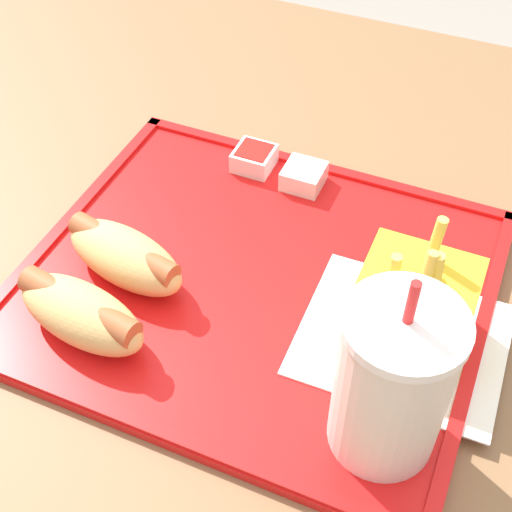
{
  "coord_description": "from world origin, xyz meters",
  "views": [
    {
      "loc": [
        -0.19,
        0.4,
        1.26
      ],
      "look_at": [
        -0.02,
        -0.0,
        0.8
      ],
      "focal_mm": 50.0,
      "sensor_mm": 36.0,
      "label": 1
    }
  ],
  "objects": [
    {
      "name": "food_tray",
      "position": [
        -0.02,
        -0.0,
        0.76
      ],
      "size": [
        0.41,
        0.36,
        0.01
      ],
      "color": "red",
      "rests_on": "dining_table"
    },
    {
      "name": "sauce_cup_ketchup",
      "position": [
        0.04,
        -0.15,
        0.78
      ],
      "size": [
        0.04,
        0.04,
        0.02
      ],
      "color": "silver",
      "rests_on": "food_tray"
    },
    {
      "name": "sauce_cup_mayo",
      "position": [
        -0.02,
        -0.14,
        0.78
      ],
      "size": [
        0.04,
        0.04,
        0.02
      ],
      "color": "silver",
      "rests_on": "food_tray"
    },
    {
      "name": "fries_carton",
      "position": [
        -0.17,
        0.01,
        0.81
      ],
      "size": [
        0.09,
        0.07,
        0.12
      ],
      "color": "gold",
      "rests_on": "food_tray"
    },
    {
      "name": "dining_table",
      "position": [
        0.0,
        0.0,
        0.38
      ],
      "size": [
        1.32,
        1.05,
        0.76
      ],
      "color": "brown",
      "rests_on": "ground_plane"
    },
    {
      "name": "hot_dog_far",
      "position": [
        0.09,
        0.11,
        0.79
      ],
      "size": [
        0.13,
        0.07,
        0.05
      ],
      "color": "tan",
      "rests_on": "food_tray"
    },
    {
      "name": "paper_napkin",
      "position": [
        -0.16,
        0.01,
        0.77
      ],
      "size": [
        0.17,
        0.15,
        0.0
      ],
      "color": "white",
      "rests_on": "food_tray"
    },
    {
      "name": "hot_dog_near",
      "position": [
        0.09,
        0.04,
        0.79
      ],
      "size": [
        0.13,
        0.08,
        0.05
      ],
      "color": "tan",
      "rests_on": "food_tray"
    },
    {
      "name": "soda_cup",
      "position": [
        -0.17,
        0.11,
        0.84
      ],
      "size": [
        0.08,
        0.08,
        0.17
      ],
      "color": "silver",
      "rests_on": "food_tray"
    }
  ]
}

